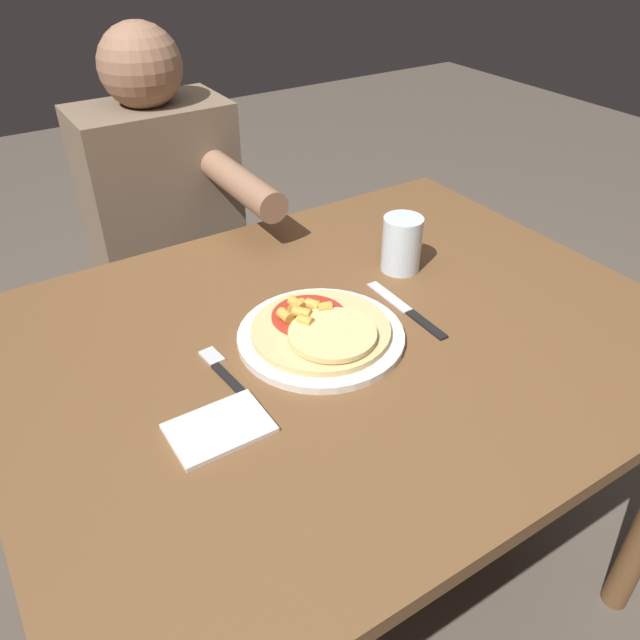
# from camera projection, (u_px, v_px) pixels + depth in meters

# --- Properties ---
(ground_plane) EXTENTS (8.00, 8.00, 0.00)m
(ground_plane) POSITION_uv_depth(u_px,v_px,m) (336.00, 578.00, 1.56)
(ground_plane) COLOR brown
(dining_table) EXTENTS (1.20, 0.94, 0.77)m
(dining_table) POSITION_uv_depth(u_px,v_px,m) (341.00, 376.00, 1.18)
(dining_table) COLOR brown
(dining_table) RESTS_ON ground_plane
(plate) EXTENTS (0.30, 0.30, 0.01)m
(plate) POSITION_uv_depth(u_px,v_px,m) (320.00, 335.00, 1.10)
(plate) COLOR silver
(plate) RESTS_ON dining_table
(pizza) EXTENTS (0.25, 0.25, 0.04)m
(pizza) POSITION_uv_depth(u_px,v_px,m) (321.00, 328.00, 1.09)
(pizza) COLOR #DBBC7A
(pizza) RESTS_ON plate
(fork) EXTENTS (0.03, 0.18, 0.00)m
(fork) POSITION_uv_depth(u_px,v_px,m) (225.00, 373.00, 1.02)
(fork) COLOR black
(fork) RESTS_ON dining_table
(knife) EXTENTS (0.02, 0.22, 0.00)m
(knife) POSITION_uv_depth(u_px,v_px,m) (407.00, 310.00, 1.17)
(knife) COLOR black
(knife) RESTS_ON dining_table
(drinking_glass) EXTENTS (0.08, 0.08, 0.12)m
(drinking_glass) POSITION_uv_depth(u_px,v_px,m) (402.00, 244.00, 1.27)
(drinking_glass) COLOR silver
(drinking_glass) RESTS_ON dining_table
(napkin) EXTENTS (0.15, 0.10, 0.01)m
(napkin) POSITION_uv_depth(u_px,v_px,m) (219.00, 428.00, 0.92)
(napkin) COLOR silver
(napkin) RESTS_ON dining_table
(person_diner) EXTENTS (0.37, 0.52, 1.18)m
(person_diner) POSITION_uv_depth(u_px,v_px,m) (167.00, 223.00, 1.64)
(person_diner) COLOR #2D2D38
(person_diner) RESTS_ON ground_plane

